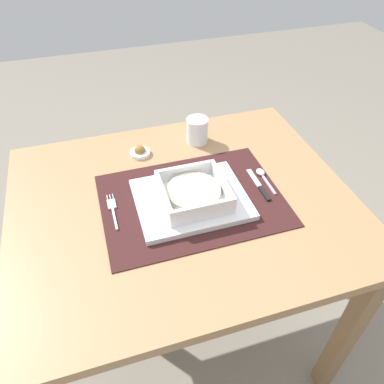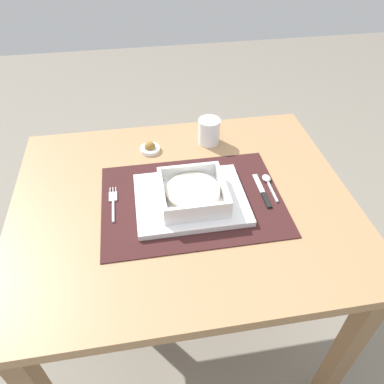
{
  "view_description": "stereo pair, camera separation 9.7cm",
  "coord_description": "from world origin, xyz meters",
  "px_view_note": "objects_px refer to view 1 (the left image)",
  "views": [
    {
      "loc": [
        -0.19,
        -0.7,
        1.39
      ],
      "look_at": [
        0.02,
        -0.01,
        0.74
      ],
      "focal_mm": 34.46,
      "sensor_mm": 36.0,
      "label": 1
    },
    {
      "loc": [
        -0.09,
        -0.72,
        1.39
      ],
      "look_at": [
        0.02,
        -0.01,
        0.74
      ],
      "focal_mm": 34.46,
      "sensor_mm": 36.0,
      "label": 2
    }
  ],
  "objects_px": {
    "porridge_bowl": "(194,193)",
    "drinking_glass": "(197,131)",
    "condiment_saucer": "(140,152)",
    "fork": "(113,208)",
    "spoon": "(262,175)",
    "dining_table": "(183,225)",
    "butter_knife": "(260,186)"
  },
  "relations": [
    {
      "from": "porridge_bowl",
      "to": "drinking_glass",
      "type": "height_order",
      "value": "drinking_glass"
    },
    {
      "from": "porridge_bowl",
      "to": "condiment_saucer",
      "type": "bearing_deg",
      "value": 109.63
    },
    {
      "from": "fork",
      "to": "spoon",
      "type": "xyz_separation_m",
      "value": [
        0.43,
        0.01,
        0.0
      ]
    },
    {
      "from": "dining_table",
      "to": "spoon",
      "type": "relative_size",
      "value": 8.18
    },
    {
      "from": "butter_knife",
      "to": "drinking_glass",
      "type": "bearing_deg",
      "value": 109.39
    },
    {
      "from": "porridge_bowl",
      "to": "spoon",
      "type": "relative_size",
      "value": 1.5
    },
    {
      "from": "spoon",
      "to": "drinking_glass",
      "type": "height_order",
      "value": "drinking_glass"
    },
    {
      "from": "dining_table",
      "to": "fork",
      "type": "xyz_separation_m",
      "value": [
        -0.19,
        0.02,
        0.11
      ]
    },
    {
      "from": "dining_table",
      "to": "drinking_glass",
      "type": "relative_size",
      "value": 11.2
    },
    {
      "from": "spoon",
      "to": "butter_knife",
      "type": "distance_m",
      "value": 0.05
    },
    {
      "from": "spoon",
      "to": "drinking_glass",
      "type": "bearing_deg",
      "value": 118.35
    },
    {
      "from": "drinking_glass",
      "to": "condiment_saucer",
      "type": "distance_m",
      "value": 0.19
    },
    {
      "from": "drinking_glass",
      "to": "butter_knife",
      "type": "bearing_deg",
      "value": -70.39
    },
    {
      "from": "spoon",
      "to": "butter_knife",
      "type": "xyz_separation_m",
      "value": [
        -0.03,
        -0.04,
        -0.0
      ]
    },
    {
      "from": "fork",
      "to": "condiment_saucer",
      "type": "relative_size",
      "value": 2.13
    },
    {
      "from": "butter_knife",
      "to": "drinking_glass",
      "type": "distance_m",
      "value": 0.29
    },
    {
      "from": "butter_knife",
      "to": "condiment_saucer",
      "type": "relative_size",
      "value": 2.2
    },
    {
      "from": "dining_table",
      "to": "fork",
      "type": "height_order",
      "value": "fork"
    },
    {
      "from": "fork",
      "to": "butter_knife",
      "type": "xyz_separation_m",
      "value": [
        0.41,
        -0.03,
        0.0
      ]
    },
    {
      "from": "condiment_saucer",
      "to": "porridge_bowl",
      "type": "bearing_deg",
      "value": -70.37
    },
    {
      "from": "condiment_saucer",
      "to": "spoon",
      "type": "bearing_deg",
      "value": -33.75
    },
    {
      "from": "porridge_bowl",
      "to": "fork",
      "type": "xyz_separation_m",
      "value": [
        -0.21,
        0.04,
        -0.03
      ]
    },
    {
      "from": "dining_table",
      "to": "condiment_saucer",
      "type": "xyz_separation_m",
      "value": [
        -0.07,
        0.24,
        0.11
      ]
    },
    {
      "from": "dining_table",
      "to": "spoon",
      "type": "bearing_deg",
      "value": 5.7
    },
    {
      "from": "spoon",
      "to": "condiment_saucer",
      "type": "height_order",
      "value": "condiment_saucer"
    },
    {
      "from": "drinking_glass",
      "to": "spoon",
      "type": "bearing_deg",
      "value": -61.47
    },
    {
      "from": "fork",
      "to": "butter_knife",
      "type": "relative_size",
      "value": 0.97
    },
    {
      "from": "spoon",
      "to": "fork",
      "type": "bearing_deg",
      "value": -178.98
    },
    {
      "from": "spoon",
      "to": "condiment_saucer",
      "type": "distance_m",
      "value": 0.38
    },
    {
      "from": "drinking_glass",
      "to": "porridge_bowl",
      "type": "bearing_deg",
      "value": -109.56
    },
    {
      "from": "fork",
      "to": "spoon",
      "type": "height_order",
      "value": "spoon"
    },
    {
      "from": "butter_knife",
      "to": "drinking_glass",
      "type": "height_order",
      "value": "drinking_glass"
    }
  ]
}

